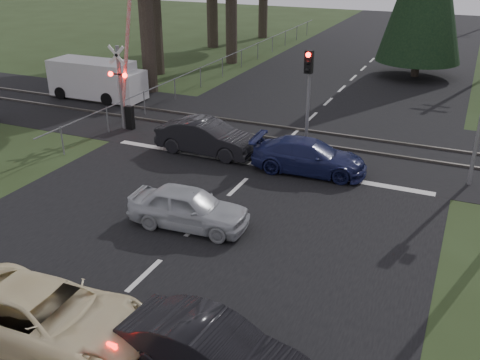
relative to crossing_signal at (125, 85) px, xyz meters
The scene contains 15 objects.
ground 12.37m from the crossing_signal, 53.38° to the right, with size 120.00×120.00×0.00m, color #273618.
road 7.56m from the crossing_signal, ahead, with size 14.00×100.00×0.01m, color black.
rail_corridor 7.88m from the crossing_signal, 16.92° to the left, with size 120.00×8.00×0.01m, color black.
stop_line 7.72m from the crossing_signal, 12.30° to the right, with size 13.00×0.35×0.00m, color silver.
rail_near 7.68m from the crossing_signal, 11.00° to the left, with size 120.00×0.12×0.10m, color #59544C.
rail_far 8.13m from the crossing_signal, 22.50° to the left, with size 120.00×0.12×0.10m, color #59544C.
crossing_signal is the anchor object (origin of this frame).
traffic_signal_center 8.36m from the crossing_signal, ahead, with size 0.32×0.48×4.10m.
fence_left 12.89m from the crossing_signal, 92.37° to the left, with size 0.10×36.00×1.20m, color slate, non-canonical shape.
cream_coupe 14.49m from the crossing_signal, 61.97° to the right, with size 2.22×4.82×1.34m, color beige.
dark_hatchback 16.18m from the crossing_signal, 49.36° to the right, with size 1.35×3.88×1.28m, color black.
silver_car 10.03m from the crossing_signal, 44.56° to the right, with size 1.50×3.72×1.27m, color #B1B5B9.
blue_sedan 9.38m from the crossing_signal, ahead, with size 1.75×4.32×1.25m, color #191E4C.
dark_car_far 5.13m from the crossing_signal, 15.08° to the right, with size 1.46×4.19×1.38m, color black.
white_van 5.85m from the crossing_signal, 139.85° to the left, with size 5.32×2.11×2.07m.
Camera 1 is at (7.05, -9.70, 8.04)m, focal length 40.00 mm.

